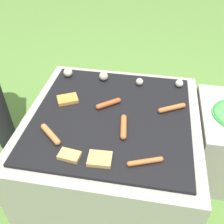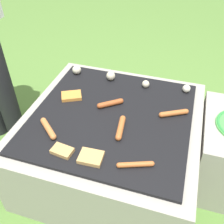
% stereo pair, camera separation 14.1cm
% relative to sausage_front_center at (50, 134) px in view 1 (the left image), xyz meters
% --- Properties ---
extents(ground_plane, '(14.00, 14.00, 0.00)m').
position_rel_sausage_front_center_xyz_m(ground_plane, '(0.27, 0.21, -0.46)').
color(ground_plane, '#567F38').
extents(grill, '(0.95, 0.95, 0.45)m').
position_rel_sausage_front_center_xyz_m(grill, '(0.27, 0.21, -0.24)').
color(grill, '#9E998E').
rests_on(grill, ground_plane).
extents(sausage_mid_right, '(0.13, 0.11, 0.03)m').
position_rel_sausage_front_center_xyz_m(sausage_mid_right, '(0.24, 0.29, -0.00)').
color(sausage_mid_right, '#A34C23').
rests_on(sausage_mid_right, grill).
extents(sausage_back_center, '(0.05, 0.17, 0.03)m').
position_rel_sausage_front_center_xyz_m(sausage_back_center, '(0.35, 0.11, 0.00)').
color(sausage_back_center, '#B7602D').
rests_on(sausage_back_center, grill).
extents(sausage_front_center, '(0.13, 0.12, 0.03)m').
position_rel_sausage_front_center_xyz_m(sausage_front_center, '(0.00, 0.00, 0.00)').
color(sausage_front_center, '#C6753D').
rests_on(sausage_front_center, grill).
extents(sausage_front_right, '(0.15, 0.10, 0.03)m').
position_rel_sausage_front_center_xyz_m(sausage_front_right, '(0.59, 0.31, -0.00)').
color(sausage_front_right, '#B7602D').
rests_on(sausage_front_right, grill).
extents(sausage_mid_left, '(0.16, 0.08, 0.02)m').
position_rel_sausage_front_center_xyz_m(sausage_mid_left, '(0.47, -0.09, -0.00)').
color(sausage_mid_left, '#B7602D').
rests_on(sausage_mid_left, grill).
extents(bread_slice_center, '(0.14, 0.13, 0.02)m').
position_rel_sausage_front_center_xyz_m(bread_slice_center, '(-0.00, 0.29, -0.01)').
color(bread_slice_center, '#D18438').
rests_on(bread_slice_center, grill).
extents(bread_slice_right, '(0.11, 0.08, 0.02)m').
position_rel_sausage_front_center_xyz_m(bread_slice_right, '(0.13, -0.11, -0.01)').
color(bread_slice_right, tan).
rests_on(bread_slice_right, grill).
extents(bread_slice_left, '(0.11, 0.09, 0.02)m').
position_rel_sausage_front_center_xyz_m(bread_slice_left, '(0.27, -0.11, -0.01)').
color(bread_slice_left, tan).
rests_on(bread_slice_left, grill).
extents(mushroom_row, '(0.76, 0.07, 0.06)m').
position_rel_sausage_front_center_xyz_m(mushroom_row, '(0.20, 0.54, 0.01)').
color(mushroom_row, beige).
rests_on(mushroom_row, grill).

